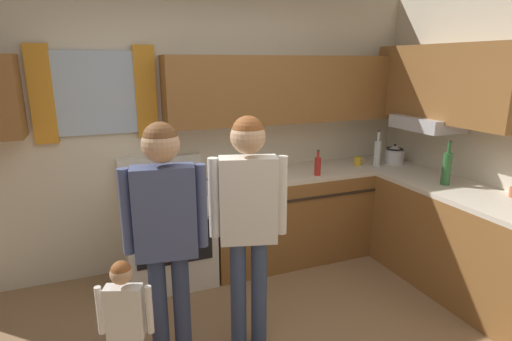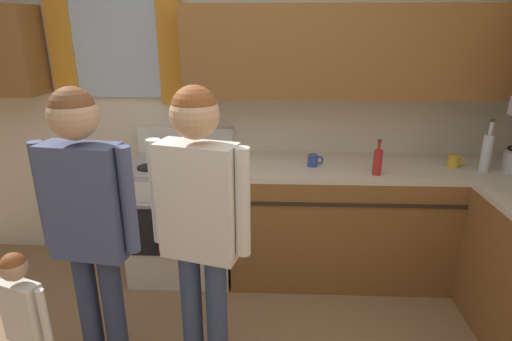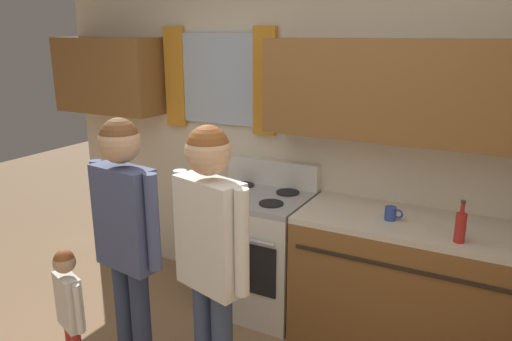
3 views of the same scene
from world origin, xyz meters
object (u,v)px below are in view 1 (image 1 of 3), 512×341
mug_cobalt_blue (271,171)px  mug_mustard_yellow (358,161)px  bottle_wine_green (447,168)px  small_child (125,317)px  adult_holding_child (165,222)px  adult_in_plaid (248,209)px  bottle_tall_clear (377,152)px  bottle_sauce_red (318,166)px  stove_oven (168,231)px  stovetop_kettle (394,154)px

mug_cobalt_blue → mug_mustard_yellow: (1.00, 0.02, 0.00)m
bottle_wine_green → small_child: bottle_wine_green is taller
bottle_wine_green → adult_holding_child: size_ratio=0.24×
mug_cobalt_blue → adult_in_plaid: bearing=-120.3°
bottle_tall_clear → mug_cobalt_blue: bearing=177.0°
bottle_sauce_red → small_child: bottle_sauce_red is taller
bottle_wine_green → adult_in_plaid: bearing=-172.7°
bottle_sauce_red → adult_in_plaid: (-1.05, -0.92, 0.03)m
bottle_tall_clear → small_child: (-2.61, -1.23, -0.47)m
small_child → adult_holding_child: bearing=34.9°
bottle_tall_clear → bottle_wine_green: (0.13, -0.78, 0.01)m
mug_mustard_yellow → small_child: 2.80m
mug_cobalt_blue → small_child: (-1.44, -1.29, -0.38)m
stove_oven → bottle_wine_green: 2.51m
bottle_wine_green → mug_cobalt_blue: bearing=147.2°
adult_holding_child → bottle_tall_clear: bearing=23.9°
adult_holding_child → small_child: adult_holding_child is taller
bottle_wine_green → stove_oven: bearing=158.8°
bottle_wine_green → mug_cobalt_blue: (-1.30, 0.84, -0.11)m
stove_oven → adult_holding_child: bearing=-99.3°
bottle_wine_green → adult_holding_child: adult_holding_child is taller
bottle_tall_clear → stovetop_kettle: 0.24m
mug_mustard_yellow → small_child: mug_mustard_yellow is taller
stove_oven → bottle_tall_clear: (2.15, -0.11, 0.57)m
mug_cobalt_blue → adult_in_plaid: (-0.63, -1.08, 0.08)m
bottle_sauce_red → mug_cobalt_blue: bearing=159.0°
bottle_tall_clear → stove_oven: bearing=177.1°
mug_mustard_yellow → small_child: bearing=-151.8°
mug_cobalt_blue → stovetop_kettle: size_ratio=0.42×
bottle_tall_clear → small_child: bearing=-154.8°
adult_holding_child → small_child: size_ratio=1.78×
adult_in_plaid → small_child: 0.95m
stove_oven → small_child: stove_oven is taller
mug_cobalt_blue → mug_mustard_yellow: 1.00m
bottle_tall_clear → mug_cobalt_blue: 1.18m
stove_oven → mug_mustard_yellow: 2.03m
stovetop_kettle → mug_mustard_yellow: bearing=171.7°
bottle_tall_clear → adult_holding_child: 2.56m
adult_holding_child → adult_in_plaid: size_ratio=1.00×
bottle_wine_green → mug_mustard_yellow: bottle_wine_green is taller
bottle_tall_clear → bottle_sauce_red: (-0.76, -0.10, -0.05)m
stove_oven → mug_cobalt_blue: stove_oven is taller
stove_oven → mug_cobalt_blue: size_ratio=9.58×
stove_oven → bottle_wine_green: bottle_wine_green is taller
stove_oven → mug_cobalt_blue: (0.98, -0.05, 0.48)m
mug_mustard_yellow → small_child: (-2.44, -1.31, -0.38)m
bottle_wine_green → adult_in_plaid: adult_in_plaid is taller
bottle_tall_clear → mug_cobalt_blue: bottle_tall_clear is taller
bottle_sauce_red → bottle_tall_clear: bearing=7.4°
stove_oven → stovetop_kettle: 2.45m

